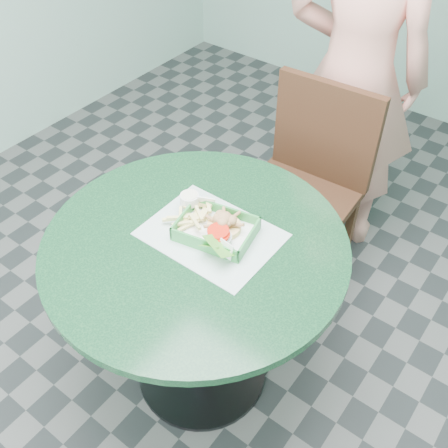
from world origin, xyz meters
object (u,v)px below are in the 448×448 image
Objects in this scene: cafe_table at (197,281)px; diner_person at (360,47)px; dining_chair at (307,176)px; crab_sandwich at (224,228)px; food_basket at (216,236)px; sauce_ramekin at (198,200)px.

diner_person is at bearing 91.40° from cafe_table.
crab_sandwich is at bearing -86.70° from dining_chair.
crab_sandwich is at bearing 43.63° from food_basket.
cafe_table is at bearing -118.30° from food_basket.
dining_chair is (-0.02, 0.78, -0.05)m from cafe_table.
diner_person reaches higher than cafe_table.
cafe_table is 0.49× the size of diner_person.
dining_chair is 0.71m from sauce_ramekin.
dining_chair is at bearing 96.20° from crab_sandwich.
crab_sandwich is 0.16m from sauce_ramekin.
sauce_ramekin is at bearing 151.99° from food_basket.
crab_sandwich is 1.72× the size of sauce_ramekin.
cafe_table is 15.44× the size of sauce_ramekin.
food_basket is at bearing -88.41° from dining_chair.
food_basket is 3.75× the size of sauce_ramekin.
dining_chair is at bearing 76.56° from diner_person.
dining_chair is 8.50× the size of crab_sandwich.
diner_person is at bearing 87.99° from dining_chair.
cafe_table is 8.98× the size of crab_sandwich.
diner_person is (-0.01, 0.34, 0.46)m from dining_chair.
diner_person reaches higher than crab_sandwich.
diner_person is 31.30× the size of sauce_ramekin.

